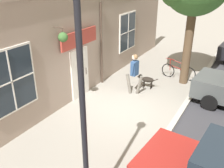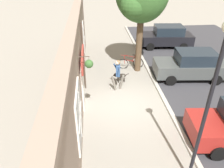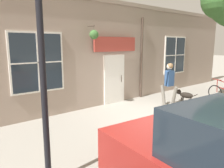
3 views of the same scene
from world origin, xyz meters
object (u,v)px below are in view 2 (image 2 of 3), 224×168
at_px(parked_car_mid_block, 192,65).
at_px(parked_car_far_end, 166,36).
at_px(street_lamp, 211,93).
at_px(dog_on_leash, 120,76).
at_px(pedestrian_walking, 118,72).
at_px(leaning_bicycle, 131,63).

bearing_deg(parked_car_mid_block, parked_car_far_end, 88.60).
distance_m(parked_car_far_end, street_lamp, 12.98).
relative_size(parked_car_far_end, street_lamp, 0.82).
bearing_deg(dog_on_leash, street_lamp, -77.51).
height_order(dog_on_leash, parked_car_far_end, parked_car_far_end).
xyz_separation_m(pedestrian_walking, leaning_bicycle, (1.19, 2.65, -0.72)).
bearing_deg(street_lamp, dog_on_leash, 102.49).
bearing_deg(pedestrian_walking, dog_on_leash, 74.05).
height_order(leaning_bicycle, parked_car_far_end, parked_car_far_end).
distance_m(dog_on_leash, parked_car_far_end, 7.18).
xyz_separation_m(pedestrian_walking, dog_on_leash, (0.24, 0.83, -0.70)).
relative_size(pedestrian_walking, street_lamp, 0.34).
bearing_deg(pedestrian_walking, parked_car_far_end, 53.44).
bearing_deg(dog_on_leash, pedestrian_walking, -105.95).
height_order(dog_on_leash, street_lamp, street_lamp).
distance_m(parked_car_mid_block, street_lamp, 7.90).
relative_size(parked_car_mid_block, street_lamp, 0.82).
relative_size(dog_on_leash, parked_car_mid_block, 0.22).
bearing_deg(pedestrian_walking, parked_car_mid_block, 11.39).
bearing_deg(leaning_bicycle, parked_car_far_end, 46.50).
xyz_separation_m(pedestrian_walking, parked_car_mid_block, (4.61, 0.93, -0.22)).
distance_m(leaning_bicycle, parked_car_mid_block, 3.86).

